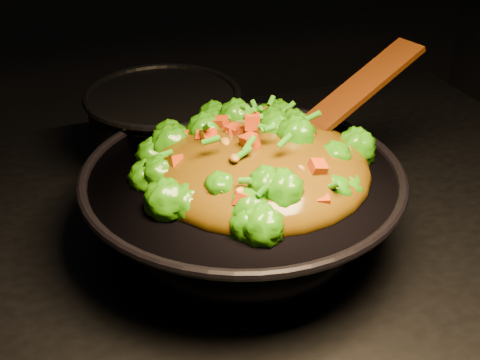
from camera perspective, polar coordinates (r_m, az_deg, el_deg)
name	(u,v)px	position (r m, az deg, el deg)	size (l,w,h in m)	color
wok	(242,211)	(0.94, 0.21, -2.66)	(0.43, 0.43, 0.12)	black
stir_fry	(259,139)	(0.88, 1.64, 3.51)	(0.30, 0.30, 0.10)	#287708
spatula	(336,108)	(0.97, 8.15, 6.10)	(0.33, 0.05, 0.01)	#3B1809
back_pot	(165,130)	(1.14, -6.42, 4.27)	(0.25, 0.25, 0.14)	black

